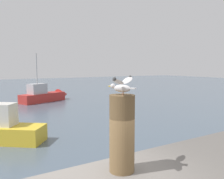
{
  "coord_description": "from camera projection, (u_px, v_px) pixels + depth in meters",
  "views": [
    {
      "loc": [
        -1.19,
        -3.03,
        3.18
      ],
      "look_at": [
        0.56,
        -0.22,
        2.86
      ],
      "focal_mm": 38.54,
      "sensor_mm": 36.0,
      "label": 1
    }
  ],
  "objects": [
    {
      "name": "mooring_post",
      "position": [
        122.0,
        133.0,
        3.17
      ],
      "size": [
        0.33,
        0.33,
        1.03
      ],
      "primitive_type": "cylinder",
      "color": "brown",
      "rests_on": "harbor_quay"
    },
    {
      "name": "boat_red",
      "position": [
        47.0,
        95.0,
        21.9
      ],
      "size": [
        5.17,
        3.1,
        4.46
      ],
      "color": "#B72D28",
      "rests_on": "ground_plane"
    },
    {
      "name": "seagull",
      "position": [
        122.0,
        85.0,
        3.11
      ],
      "size": [
        0.56,
        0.45,
        0.24
      ],
      "color": "tan",
      "rests_on": "mooring_post"
    }
  ]
}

